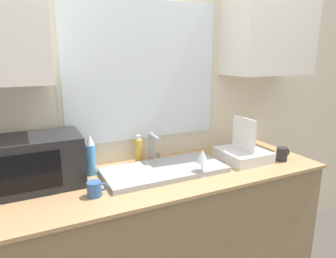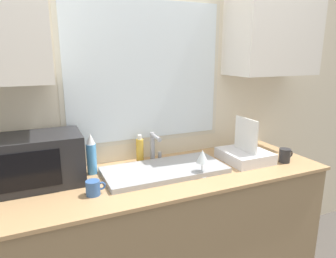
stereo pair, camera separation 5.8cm
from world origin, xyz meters
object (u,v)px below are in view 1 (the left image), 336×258
Objects in this scene: faucet at (153,146)px; dish_rack at (243,153)px; soap_bottle at (139,150)px; microwave at (33,162)px; wine_glass at (202,157)px; spray_bottle at (91,155)px; mug_near_sink at (95,189)px.

faucet is 0.61m from dish_rack.
microwave is at bearing -170.95° from soap_bottle.
soap_bottle is at bearing 124.24° from wine_glass.
microwave reaches higher than soap_bottle.
spray_bottle is at bearing -168.05° from soap_bottle.
dish_rack reaches higher than microwave.
soap_bottle is at bearing 9.05° from microwave.
dish_rack is 0.70m from soap_bottle.
wine_glass reaches higher than mug_near_sink.
dish_rack is at bearing -21.85° from soap_bottle.
spray_bottle is at bearing 5.96° from microwave.
soap_bottle is 1.15× the size of wine_glass.
microwave is 2.02× the size of spray_bottle.
dish_rack is 1.65× the size of soap_bottle.
dish_rack is at bearing -21.05° from faucet.
spray_bottle is 1.53× the size of wine_glass.
microwave is 1.29m from dish_rack.
wine_glass is at bearing -55.76° from soap_bottle.
microwave is 0.38m from mug_near_sink.
dish_rack is (0.56, -0.22, -0.07)m from faucet.
wine_glass is (0.17, -0.33, 0.00)m from faucet.
wine_glass is at bearing -27.73° from spray_bottle.
mug_near_sink is (-0.45, -0.31, -0.08)m from faucet.
microwave is 0.31m from spray_bottle.
dish_rack reaches higher than soap_bottle.
spray_bottle reaches higher than soap_bottle.
soap_bottle is at bearing 153.09° from faucet.
microwave is at bearing -174.04° from spray_bottle.
soap_bottle is 0.52m from mug_near_sink.
spray_bottle is 0.33m from soap_bottle.
dish_rack is 1.02m from mug_near_sink.
mug_near_sink is (0.26, -0.26, -0.10)m from microwave.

